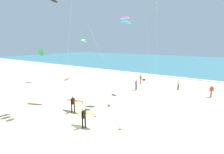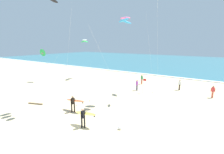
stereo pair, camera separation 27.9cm
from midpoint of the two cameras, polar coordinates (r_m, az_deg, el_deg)
ground_plane at (r=14.89m, az=-14.28°, el=-16.83°), size 160.00×160.00×0.00m
ocean_water at (r=66.27m, az=26.05°, el=4.14°), size 160.00×60.00×0.08m
shoreline_foam at (r=37.49m, az=18.66°, el=0.14°), size 160.00×0.90×0.01m
surfer_lead at (r=18.16m, az=-11.81°, el=-7.87°), size 2.39×0.99×1.71m
surfer_trailing at (r=14.88m, az=-8.48°, el=-12.13°), size 2.11×1.05×1.71m
kite_arc_ivory_mid at (r=34.15m, az=-8.66°, el=11.49°), size 3.58×2.40×7.45m
kite_delta_emerald_far at (r=33.28m, az=-21.33°, el=7.40°), size 4.19×0.91×5.80m
kite_arc_rose_high at (r=19.15m, az=4.78°, el=17.91°), size 4.86×2.83×9.49m
bystander_green_top at (r=29.83m, az=9.93°, el=-0.74°), size 0.46×0.30×1.59m
bystander_white_top at (r=27.59m, az=21.42°, el=-2.34°), size 0.50×0.22×1.59m
bystander_red_top at (r=25.62m, az=30.25°, el=-4.12°), size 0.50×0.22×1.59m
bystander_purple_top at (r=25.75m, az=8.44°, el=-2.61°), size 0.22×0.50×1.59m
lifeguard_flag at (r=24.44m, az=10.53°, el=-2.33°), size 0.44×0.05×2.10m
beach_ball at (r=14.71m, az=3.11°, el=-16.21°), size 0.28×0.28×0.28m
driftwood_log at (r=21.86m, az=-23.30°, el=-7.93°), size 1.71×0.82×0.17m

